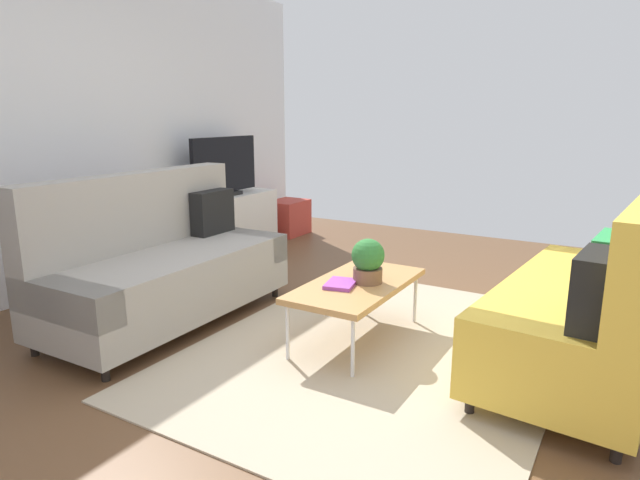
{
  "coord_description": "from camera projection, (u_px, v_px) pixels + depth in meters",
  "views": [
    {
      "loc": [
        -3.0,
        -1.51,
        1.53
      ],
      "look_at": [
        0.22,
        0.41,
        0.65
      ],
      "focal_mm": 30.47,
      "sensor_mm": 36.0,
      "label": 1
    }
  ],
  "objects": [
    {
      "name": "wall_far",
      "position": [
        69.0,
        122.0,
        4.67
      ],
      "size": [
        6.4,
        0.12,
        2.9
      ],
      "primitive_type": "cube",
      "color": "silver",
      "rests_on": "ground_plane"
    },
    {
      "name": "couch_green",
      "position": [
        596.0,
        303.0,
        3.16
      ],
      "size": [
        1.97,
        1.01,
        1.1
      ],
      "rotation": [
        0.0,
        0.0,
        -0.09
      ],
      "color": "gold",
      "rests_on": "ground_plane"
    },
    {
      "name": "coffee_table",
      "position": [
        357.0,
        286.0,
        3.65
      ],
      "size": [
        1.1,
        0.56,
        0.42
      ],
      "color": "#B7844C",
      "rests_on": "ground_plane"
    },
    {
      "name": "potted_plant",
      "position": [
        368.0,
        260.0,
        3.61
      ],
      "size": [
        0.22,
        0.22,
        0.3
      ],
      "color": "brown",
      "rests_on": "coffee_table"
    },
    {
      "name": "vase_1",
      "position": [
        193.0,
        192.0,
        5.66
      ],
      "size": [
        0.1,
        0.1,
        0.18
      ],
      "primitive_type": "cylinder",
      "color": "silver",
      "rests_on": "tv_console"
    },
    {
      "name": "bottle_0",
      "position": [
        210.0,
        191.0,
        5.75
      ],
      "size": [
        0.05,
        0.05,
        0.16
      ],
      "primitive_type": "cylinder",
      "color": "red",
      "rests_on": "tv_console"
    },
    {
      "name": "couch_beige",
      "position": [
        163.0,
        263.0,
        4.02
      ],
      "size": [
        1.91,
        0.87,
        1.1
      ],
      "rotation": [
        0.0,
        0.0,
        3.15
      ],
      "color": "gray",
      "rests_on": "ground_plane"
    },
    {
      "name": "area_rug",
      "position": [
        380.0,
        348.0,
        3.6
      ],
      "size": [
        2.9,
        2.2,
        0.01
      ],
      "primitive_type": "cube",
      "color": "tan",
      "rests_on": "ground_plane"
    },
    {
      "name": "vase_0",
      "position": [
        183.0,
        195.0,
        5.54
      ],
      "size": [
        0.09,
        0.09,
        0.14
      ],
      "primitive_type": "cylinder",
      "color": "#4C72B2",
      "rests_on": "tv_console"
    },
    {
      "name": "tv_console",
      "position": [
        225.0,
        224.0,
        6.09
      ],
      "size": [
        1.4,
        0.44,
        0.64
      ],
      "primitive_type": "cube",
      "color": "silver",
      "rests_on": "ground_plane"
    },
    {
      "name": "tv",
      "position": [
        224.0,
        167.0,
        5.93
      ],
      "size": [
        1.0,
        0.2,
        0.64
      ],
      "color": "black",
      "rests_on": "tv_console"
    },
    {
      "name": "storage_trunk",
      "position": [
        288.0,
        217.0,
        6.98
      ],
      "size": [
        0.52,
        0.4,
        0.44
      ],
      "primitive_type": "cube",
      "color": "#B2382D",
      "rests_on": "ground_plane"
    },
    {
      "name": "table_book_0",
      "position": [
        341.0,
        284.0,
        3.57
      ],
      "size": [
        0.27,
        0.23,
        0.03
      ],
      "primitive_type": "cube",
      "rotation": [
        0.0,
        0.0,
        0.22
      ],
      "color": "purple",
      "rests_on": "coffee_table"
    },
    {
      "name": "ground_plane",
      "position": [
        356.0,
        349.0,
        3.61
      ],
      "size": [
        7.68,
        7.68,
        0.0
      ],
      "primitive_type": "plane",
      "color": "brown"
    }
  ]
}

